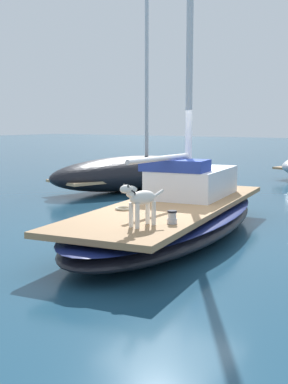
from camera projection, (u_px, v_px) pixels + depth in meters
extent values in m
plane|color=navy|center=(172.00, 236.00, 10.09)|extent=(120.00, 120.00, 0.00)
ellipsoid|color=black|center=(172.00, 223.00, 10.05)|extent=(3.61, 7.51, 0.56)
ellipsoid|color=navy|center=(172.00, 214.00, 10.02)|extent=(3.63, 7.54, 0.08)
cube|color=#A37A51|center=(172.00, 206.00, 10.00)|extent=(3.07, 6.87, 0.10)
cylinder|color=silver|center=(190.00, 15.00, 10.29)|extent=(0.14, 0.14, 7.49)
cylinder|color=silver|center=(161.00, 158.00, 9.77)|extent=(0.10, 2.20, 0.10)
cube|color=silver|center=(193.00, 182.00, 11.03)|extent=(1.73, 2.39, 0.60)
cube|color=navy|center=(175.00, 165.00, 10.34)|extent=(1.42, 0.90, 0.24)
ellipsoid|color=silver|center=(143.00, 198.00, 7.81)|extent=(0.31, 0.55, 0.22)
cylinder|color=silver|center=(137.00, 216.00, 7.67)|extent=(0.07, 0.07, 0.38)
cylinder|color=silver|center=(131.00, 215.00, 7.76)|extent=(0.07, 0.07, 0.38)
cylinder|color=silver|center=(154.00, 213.00, 7.93)|extent=(0.07, 0.07, 0.38)
cylinder|color=silver|center=(148.00, 212.00, 8.02)|extent=(0.07, 0.07, 0.38)
cylinder|color=silver|center=(132.00, 192.00, 7.62)|extent=(0.14, 0.20, 0.19)
ellipsoid|color=silver|center=(126.00, 189.00, 7.53)|extent=(0.17, 0.24, 0.13)
cone|color=#504E4A|center=(128.00, 185.00, 7.49)|extent=(0.05, 0.05, 0.06)
cone|color=#504E4A|center=(124.00, 185.00, 7.55)|extent=(0.05, 0.05, 0.06)
torus|color=black|center=(132.00, 192.00, 7.62)|extent=(0.15, 0.14, 0.10)
cylinder|color=silver|center=(158.00, 193.00, 8.06)|extent=(0.08, 0.23, 0.12)
cylinder|color=#B7B7BC|center=(172.00, 221.00, 8.05)|extent=(0.16, 0.16, 0.08)
cylinder|color=#B7B7BC|center=(172.00, 216.00, 8.04)|extent=(0.13, 0.13, 0.10)
cylinder|color=black|center=(172.00, 212.00, 8.03)|extent=(0.15, 0.15, 0.03)
torus|color=beige|center=(124.00, 208.00, 9.33)|extent=(0.32, 0.32, 0.04)
ellipsoid|color=black|center=(132.00, 173.00, 16.90)|extent=(3.64, 6.56, 1.13)
cube|color=tan|center=(133.00, 176.00, 16.91)|extent=(3.08, 5.85, 0.08)
cube|color=silver|center=(143.00, 167.00, 17.17)|extent=(1.58, 2.10, 0.52)
cube|color=maroon|center=(106.00, 172.00, 16.18)|extent=(1.48, 2.08, 0.36)
cylinder|color=silver|center=(147.00, 79.00, 16.87)|extent=(0.12, 0.12, 6.40)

